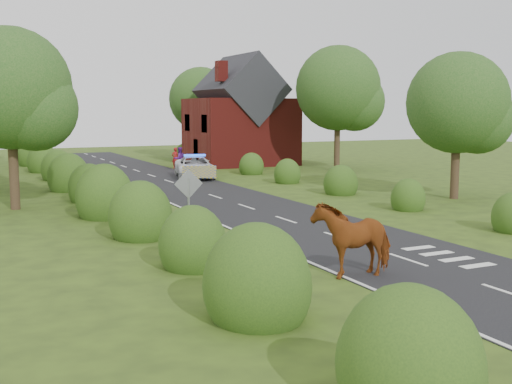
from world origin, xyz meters
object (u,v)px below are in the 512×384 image
road_sign (189,193)px  police_van (195,167)px  pedestrian_purple (180,159)px  cow (352,243)px  pedestrian_red (175,158)px

road_sign → police_van: size_ratio=0.44×
road_sign → police_van: 20.70m
police_van → pedestrian_purple: bearing=96.3°
cow → pedestrian_purple: pedestrian_purple is taller
road_sign → pedestrian_red: 28.07m
cow → pedestrian_purple: size_ratio=1.38×
road_sign → cow: road_sign is taller
police_van → cow: bearing=-86.5°
pedestrian_red → cow: bearing=65.3°
cow → police_van: cow is taller
road_sign → pedestrian_red: bearing=72.7°
cow → pedestrian_red: bearing=171.9°
police_van → pedestrian_purple: 5.34m
pedestrian_purple → police_van: bearing=78.5°
cow → pedestrian_red: cow is taller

